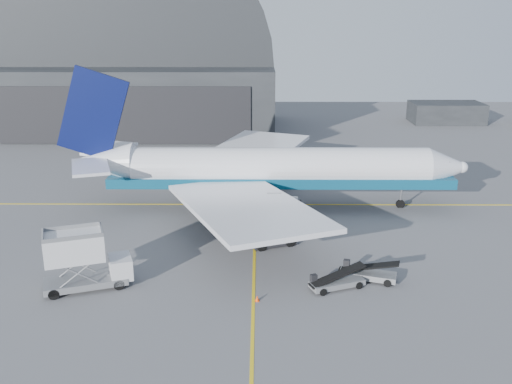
{
  "coord_description": "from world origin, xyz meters",
  "views": [
    {
      "loc": [
        0.47,
        -42.31,
        21.11
      ],
      "look_at": [
        0.12,
        10.5,
        4.5
      ],
      "focal_mm": 40.0,
      "sensor_mm": 36.0,
      "label": 1
    }
  ],
  "objects_px": {
    "catering_truck": "(83,261)",
    "airliner": "(264,169)",
    "belt_loader_a": "(336,282)",
    "belt_loader_b": "(367,273)",
    "pushback_tug": "(273,237)"
  },
  "relations": [
    {
      "from": "airliner",
      "to": "catering_truck",
      "type": "distance_m",
      "value": 24.86
    },
    {
      "from": "belt_loader_b",
      "to": "belt_loader_a",
      "type": "bearing_deg",
      "value": -133.22
    },
    {
      "from": "belt_loader_a",
      "to": "catering_truck",
      "type": "bearing_deg",
      "value": 159.03
    },
    {
      "from": "pushback_tug",
      "to": "catering_truck",
      "type": "bearing_deg",
      "value": -170.02
    },
    {
      "from": "pushback_tug",
      "to": "belt_loader_a",
      "type": "bearing_deg",
      "value": -83.01
    },
    {
      "from": "catering_truck",
      "to": "belt_loader_a",
      "type": "xyz_separation_m",
      "value": [
        20.12,
        0.11,
        -1.84
      ]
    },
    {
      "from": "catering_truck",
      "to": "belt_loader_b",
      "type": "distance_m",
      "value": 23.02
    },
    {
      "from": "pushback_tug",
      "to": "belt_loader_a",
      "type": "xyz_separation_m",
      "value": [
        4.86,
        -9.09,
        -0.17
      ]
    },
    {
      "from": "catering_truck",
      "to": "belt_loader_a",
      "type": "height_order",
      "value": "catering_truck"
    },
    {
      "from": "catering_truck",
      "to": "airliner",
      "type": "bearing_deg",
      "value": 34.81
    },
    {
      "from": "airliner",
      "to": "catering_truck",
      "type": "height_order",
      "value": "airliner"
    },
    {
      "from": "airliner",
      "to": "belt_loader_a",
      "type": "relative_size",
      "value": 9.58
    },
    {
      "from": "belt_loader_a",
      "to": "airliner",
      "type": "bearing_deg",
      "value": 84.53
    },
    {
      "from": "airliner",
      "to": "catering_truck",
      "type": "bearing_deg",
      "value": -125.67
    },
    {
      "from": "airliner",
      "to": "belt_loader_b",
      "type": "xyz_separation_m",
      "value": [
        8.44,
        -18.46,
        -3.89
      ]
    }
  ]
}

